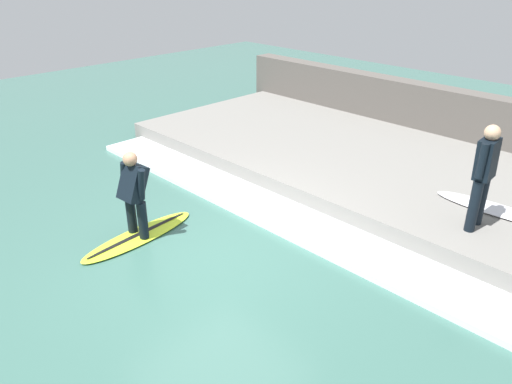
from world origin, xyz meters
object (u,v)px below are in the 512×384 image
surfboard_riding (139,236)px  surfboard_waiting_near (495,209)px  surfer_waiting_near (484,172)px  surfer_riding (134,190)px

surfboard_riding → surfboard_waiting_near: (4.15, -3.82, 0.37)m
surfboard_riding → surfer_waiting_near: bearing=-48.2°
surfer_riding → surfboard_waiting_near: bearing=-42.7°
surfer_riding → surfer_waiting_near: (3.40, -3.80, 0.44)m
surfboard_riding → surfer_riding: size_ratio=1.52×
surfboard_waiting_near → surfboard_riding: bearing=137.3°
surfboard_riding → surfer_waiting_near: surfer_waiting_near is taller
surfboard_riding → surfboard_waiting_near: surfboard_waiting_near is taller
surfboard_riding → surfboard_waiting_near: 5.65m
surfer_waiting_near → surfboard_riding: bearing=131.8°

